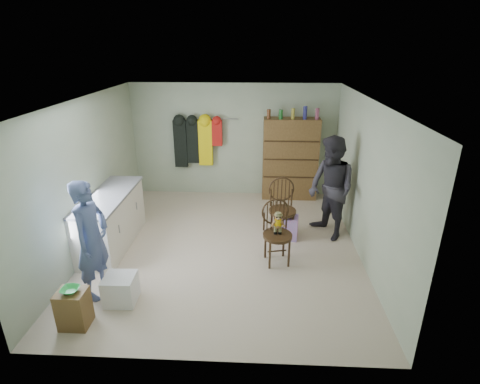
# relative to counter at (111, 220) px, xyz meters

# --- Properties ---
(ground_plane) EXTENTS (5.00, 5.00, 0.00)m
(ground_plane) POSITION_rel_counter_xyz_m (1.95, 0.00, -0.47)
(ground_plane) COLOR beige
(ground_plane) RESTS_ON ground
(room_walls) EXTENTS (5.00, 5.00, 5.00)m
(room_walls) POSITION_rel_counter_xyz_m (1.95, 0.53, 1.11)
(room_walls) COLOR #ACB89A
(room_walls) RESTS_ON ground
(counter) EXTENTS (0.64, 1.86, 0.94)m
(counter) POSITION_rel_counter_xyz_m (0.00, 0.00, 0.00)
(counter) COLOR silver
(counter) RESTS_ON ground
(stool) EXTENTS (0.35, 0.30, 0.50)m
(stool) POSITION_rel_counter_xyz_m (0.26, -2.01, -0.22)
(stool) COLOR brown
(stool) RESTS_ON ground
(bowl) EXTENTS (0.22, 0.22, 0.05)m
(bowl) POSITION_rel_counter_xyz_m (0.26, -2.01, 0.05)
(bowl) COLOR green
(bowl) RESTS_ON stool
(plastic_tub) EXTENTS (0.42, 0.40, 0.39)m
(plastic_tub) POSITION_rel_counter_xyz_m (0.66, -1.52, -0.28)
(plastic_tub) COLOR white
(plastic_tub) RESTS_ON ground
(chair_front) EXTENTS (0.55, 0.55, 1.04)m
(chair_front) POSITION_rel_counter_xyz_m (2.81, -0.38, 0.11)
(chair_front) COLOR #3B2714
(chair_front) RESTS_ON ground
(chair_far) EXTENTS (0.53, 0.53, 1.08)m
(chair_far) POSITION_rel_counter_xyz_m (2.94, 0.49, 0.11)
(chair_far) COLOR #3B2714
(chair_far) RESTS_ON ground
(striped_bag) EXTENTS (0.44, 0.36, 0.42)m
(striped_bag) POSITION_rel_counter_xyz_m (3.03, 0.39, -0.26)
(striped_bag) COLOR pink
(striped_bag) RESTS_ON ground
(person_left) EXTENTS (0.50, 0.67, 1.69)m
(person_left) POSITION_rel_counter_xyz_m (0.29, -1.34, 0.37)
(person_left) COLOR #475582
(person_left) RESTS_ON ground
(person_right) EXTENTS (1.03, 1.12, 1.84)m
(person_right) POSITION_rel_counter_xyz_m (3.78, 0.51, 0.45)
(person_right) COLOR #2D2B33
(person_right) RESTS_ON ground
(dresser) EXTENTS (1.20, 0.39, 2.07)m
(dresser) POSITION_rel_counter_xyz_m (3.20, 2.30, 0.44)
(dresser) COLOR brown
(dresser) RESTS_ON ground
(coat_rack) EXTENTS (1.42, 0.12, 1.09)m
(coat_rack) POSITION_rel_counter_xyz_m (1.12, 2.38, 0.78)
(coat_rack) COLOR #99999E
(coat_rack) RESTS_ON ground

